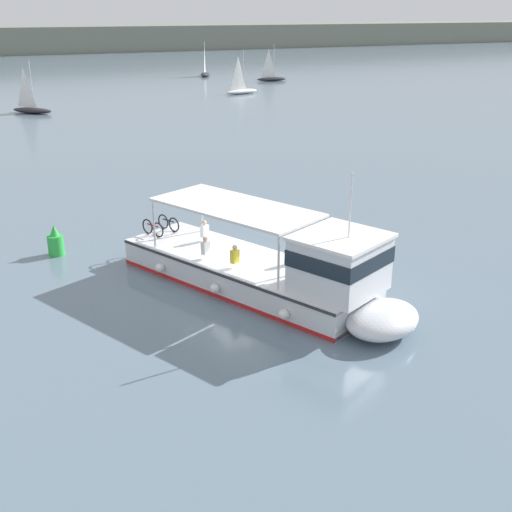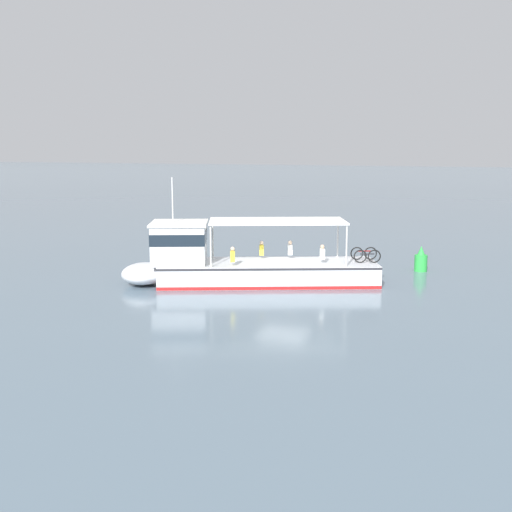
% 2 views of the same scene
% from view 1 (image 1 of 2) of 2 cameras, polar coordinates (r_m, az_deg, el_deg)
% --- Properties ---
extents(ground_plane, '(400.00, 400.00, 0.00)m').
position_cam_1_polar(ground_plane, '(26.17, -1.26, -1.79)').
color(ground_plane, slate).
extents(ferry_main, '(7.86, 12.89, 5.32)m').
position_cam_1_polar(ferry_main, '(23.92, 1.83, -1.44)').
color(ferry_main, silver).
rests_on(ferry_main, ground).
extents(sailboat_mid_channel, '(4.33, 4.43, 5.40)m').
position_cam_1_polar(sailboat_mid_channel, '(72.70, -19.45, 12.38)').
color(sailboat_mid_channel, '#232328').
rests_on(sailboat_mid_channel, ground).
extents(sailboat_near_port, '(3.36, 4.93, 5.40)m').
position_cam_1_polar(sailboat_near_port, '(109.01, -4.58, 16.04)').
color(sailboat_near_port, '#232328').
rests_on(sailboat_near_port, ground).
extents(sailboat_off_stern, '(4.98, 2.32, 5.40)m').
position_cam_1_polar(sailboat_off_stern, '(85.38, -1.31, 14.68)').
color(sailboat_off_stern, white).
rests_on(sailboat_off_stern, ground).
extents(sailboat_horizon_east, '(4.93, 1.93, 5.40)m').
position_cam_1_polar(sailboat_horizon_east, '(100.96, 1.40, 15.69)').
color(sailboat_horizon_east, '#232328').
rests_on(sailboat_horizon_east, ground).
extents(channel_buoy, '(0.70, 0.70, 1.40)m').
position_cam_1_polar(channel_buoy, '(29.58, -17.51, 1.14)').
color(channel_buoy, green).
rests_on(channel_buoy, ground).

